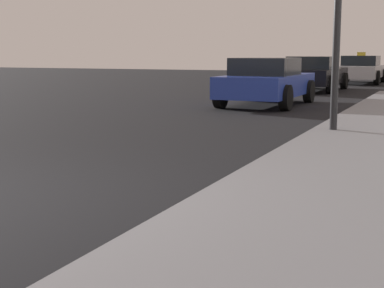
% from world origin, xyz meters
% --- Properties ---
extents(car_blue, '(1.92, 4.01, 1.27)m').
position_xyz_m(car_blue, '(-0.39, 10.88, 0.64)').
color(car_blue, '#233899').
rests_on(car_blue, ground_plane).
extents(car_black, '(1.98, 4.53, 1.27)m').
position_xyz_m(car_black, '(-0.51, 17.41, 0.65)').
color(car_black, black).
rests_on(car_black, ground_plane).
extents(car_silver, '(1.94, 4.43, 1.43)m').
position_xyz_m(car_silver, '(0.38, 23.58, 0.65)').
color(car_silver, '#B7B7BF').
rests_on(car_silver, ground_plane).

